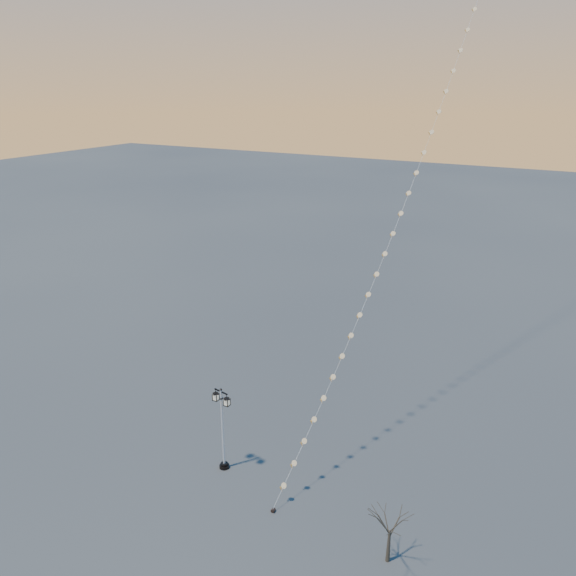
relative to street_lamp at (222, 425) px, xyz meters
The scene contains 4 objects.
ground 4.61m from the street_lamp, 25.34° to the right, with size 300.00×300.00×0.00m, color #404241.
street_lamp is the anchor object (origin of this frame).
bare_tree 11.89m from the street_lamp, 10.80° to the right, with size 2.11×2.11×3.51m.
kite_train 28.86m from the street_lamp, 67.71° to the left, with size 5.59×39.79×49.87m.
Camera 1 is at (15.06, -23.29, 23.25)m, focal length 35.69 mm.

